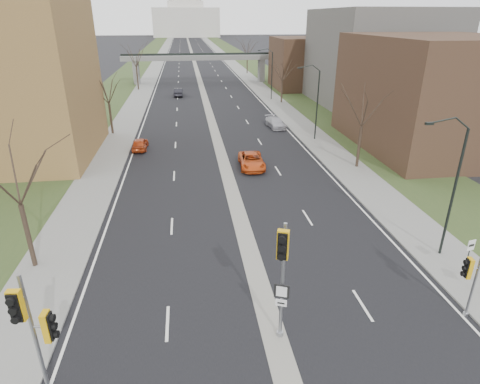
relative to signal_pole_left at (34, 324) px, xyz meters
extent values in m
plane|color=black|center=(9.35, 1.56, -3.68)|extent=(700.00, 700.00, 0.00)
cube|color=black|center=(9.35, 151.56, -3.68)|extent=(20.00, 600.00, 0.01)
cube|color=gray|center=(9.35, 151.56, -3.68)|extent=(1.20, 600.00, 0.02)
cube|color=gray|center=(21.35, 151.56, -3.62)|extent=(4.00, 600.00, 0.12)
cube|color=gray|center=(-2.65, 151.56, -3.62)|extent=(4.00, 600.00, 0.12)
cube|color=#263A1B|center=(27.35, 151.56, -3.63)|extent=(8.00, 600.00, 0.10)
cube|color=#263A1B|center=(-8.65, 151.56, -3.63)|extent=(8.00, 600.00, 0.10)
cube|color=#462D20|center=(33.35, 29.56, 2.32)|extent=(16.00, 20.00, 12.00)
cube|color=#55524D|center=(37.35, 53.56, 3.82)|extent=(18.00, 22.00, 15.00)
cube|color=#462D20|center=(31.35, 71.56, 1.32)|extent=(14.00, 14.00, 10.00)
cube|color=slate|center=(-4.65, 81.56, -1.18)|extent=(1.20, 2.50, 5.00)
cube|color=slate|center=(23.35, 81.56, -1.18)|extent=(1.20, 2.50, 5.00)
cube|color=slate|center=(9.35, 81.56, 1.82)|extent=(34.00, 3.00, 1.00)
cube|color=black|center=(9.35, 81.56, 2.52)|extent=(34.00, 0.15, 0.50)
cube|color=#BAB4AA|center=(9.35, 321.56, 6.32)|extent=(48.00, 42.00, 20.00)
cube|color=#BAB4AA|center=(9.35, 321.56, 18.32)|extent=(26.00, 26.00, 5.00)
cylinder|color=black|center=(21.15, 7.56, 0.44)|extent=(0.16, 0.16, 8.00)
cube|color=black|center=(18.85, 7.56, 4.79)|extent=(0.45, 0.18, 0.14)
cylinder|color=black|center=(21.15, 33.56, 0.44)|extent=(0.16, 0.16, 8.00)
cube|color=black|center=(18.85, 33.56, 4.79)|extent=(0.45, 0.18, 0.14)
cylinder|color=black|center=(21.15, 59.56, 0.44)|extent=(0.16, 0.16, 8.00)
cube|color=black|center=(18.85, 59.56, 4.79)|extent=(0.45, 0.18, 0.14)
cylinder|color=#382B21|center=(-3.65, 9.56, -1.56)|extent=(0.28, 0.28, 4.00)
cylinder|color=#382B21|center=(-3.65, 39.56, -1.69)|extent=(0.28, 0.28, 3.75)
cylinder|color=#382B21|center=(-3.65, 73.56, -1.44)|extent=(0.28, 0.28, 4.25)
cylinder|color=#382B21|center=(22.35, 23.56, -1.56)|extent=(0.28, 0.28, 4.00)
cylinder|color=#382B21|center=(22.35, 56.56, -1.81)|extent=(0.28, 0.28, 3.50)
cylinder|color=#382B21|center=(22.35, 96.56, -1.44)|extent=(0.28, 0.28, 4.25)
cylinder|color=gray|center=(-0.19, 0.23, -0.87)|extent=(0.15, 0.15, 5.63)
cube|color=#D0990C|center=(-0.24, -0.31, 1.08)|extent=(0.49, 0.47, 1.24)
cube|color=#D0990C|center=(0.35, 0.17, -0.33)|extent=(0.47, 0.49, 1.24)
cylinder|color=gray|center=(9.62, 2.06, -0.70)|extent=(0.16, 0.16, 5.97)
cylinder|color=gray|center=(9.62, 2.06, -3.57)|extent=(0.32, 0.32, 0.23)
cube|color=#D0990C|center=(9.41, 1.53, 1.59)|extent=(0.62, 0.60, 1.32)
cube|color=black|center=(9.62, 2.06, -1.04)|extent=(0.66, 0.29, 0.69)
cube|color=silver|center=(9.62, 2.06, -1.68)|extent=(0.50, 0.23, 0.34)
cylinder|color=gray|center=(19.15, 2.16, -1.31)|extent=(0.13, 0.13, 4.75)
cylinder|color=gray|center=(19.15, 2.16, -3.59)|extent=(0.26, 0.26, 0.18)
cube|color=#D0990C|center=(18.70, 2.22, -0.85)|extent=(0.42, 0.43, 1.05)
cylinder|color=black|center=(21.07, 5.14, -2.54)|extent=(0.06, 0.06, 2.04)
cube|color=silver|center=(21.07, 5.14, -1.52)|extent=(0.51, 0.13, 0.65)
imported|color=#A93713|center=(0.46, 32.41, -3.01)|extent=(1.69, 3.99, 1.35)
imported|color=black|center=(4.56, 65.54, -2.94)|extent=(1.72, 4.57, 1.49)
imported|color=#C44614|center=(11.97, 24.93, -2.98)|extent=(2.53, 5.15, 1.41)
imported|color=#A3A3AB|center=(17.67, 40.05, -3.01)|extent=(2.41, 4.82, 1.34)
camera|label=1|loc=(5.82, -12.12, 10.05)|focal=30.00mm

